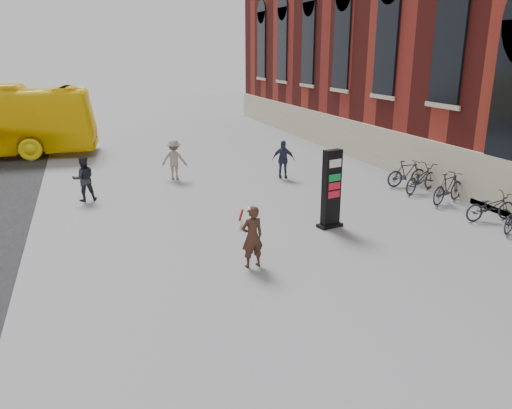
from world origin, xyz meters
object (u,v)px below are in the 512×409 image
object	(u,v)px
pedestrian_a	(84,179)
pedestrian_c	(283,160)
woman	(252,236)
bike_7	(407,173)
bike_4	(491,207)
bike_5	(448,188)
bike_6	(421,178)
info_pylon	(331,189)
pedestrian_b	(174,159)

from	to	relation	value
pedestrian_a	pedestrian_c	bearing A→B (deg)	177.91
woman	bike_7	size ratio (longest dim) A/B	0.90
bike_4	bike_5	bearing A→B (deg)	6.00
woman	bike_4	size ratio (longest dim) A/B	0.91
woman	pedestrian_a	size ratio (longest dim) A/B	0.98
bike_4	bike_6	size ratio (longest dim) A/B	0.87
pedestrian_a	bike_4	size ratio (longest dim) A/B	0.93
bike_5	bike_6	size ratio (longest dim) A/B	0.93
bike_6	info_pylon	bearing A→B (deg)	92.05
bike_7	bike_5	bearing A→B (deg)	-179.20
pedestrian_a	bike_7	size ratio (longest dim) A/B	0.92
pedestrian_a	bike_4	bearing A→B (deg)	144.29
info_pylon	bike_7	bearing A→B (deg)	21.15
pedestrian_c	bike_6	xyz separation A→B (m)	(4.09, -3.63, -0.27)
woman	bike_7	distance (m)	9.72
info_pylon	bike_5	size ratio (longest dim) A/B	1.29
pedestrian_a	pedestrian_c	world-z (taller)	pedestrian_a
bike_5	bike_7	bearing A→B (deg)	-20.71
pedestrian_c	bike_6	world-z (taller)	pedestrian_c
pedestrian_a	bike_4	distance (m)	13.57
pedestrian_b	bike_4	size ratio (longest dim) A/B	0.96
info_pylon	pedestrian_a	xyz separation A→B (m)	(-6.94, 5.32, -0.38)
pedestrian_b	bike_7	distance (m)	9.34
info_pylon	bike_7	world-z (taller)	info_pylon
pedestrian_b	bike_5	distance (m)	10.60
woman	bike_5	xyz separation A→B (m)	(8.16, 2.89, -0.25)
info_pylon	woman	bearing A→B (deg)	-159.72
pedestrian_c	bike_4	size ratio (longest dim) A/B	0.92
pedestrian_b	woman	bearing A→B (deg)	115.71
pedestrian_a	pedestrian_b	xyz separation A→B (m)	(3.57, 2.06, 0.03)
pedestrian_a	info_pylon	bearing A→B (deg)	135.05
woman	bike_4	distance (m)	8.22
pedestrian_c	bike_6	bearing A→B (deg)	165.08
info_pylon	bike_4	size ratio (longest dim) A/B	1.37
info_pylon	bike_6	distance (m)	5.61
bike_4	pedestrian_b	bearing A→B (deg)	50.71
pedestrian_a	bike_7	bearing A→B (deg)	162.85
bike_6	bike_7	world-z (taller)	bike_7
bike_4	pedestrian_c	bearing A→B (deg)	35.73
woman	pedestrian_b	world-z (taller)	pedestrian_b
pedestrian_c	bike_4	world-z (taller)	pedestrian_c
info_pylon	pedestrian_a	bearing A→B (deg)	130.45
pedestrian_c	bike_7	size ratio (longest dim) A/B	0.91
pedestrian_a	pedestrian_c	xyz separation A→B (m)	(7.87, 0.74, -0.01)
woman	bike_7	world-z (taller)	woman
woman	bike_4	world-z (taller)	woman
pedestrian_a	bike_5	xyz separation A→B (m)	(11.95, -4.42, -0.25)
bike_5	bike_7	world-z (taller)	bike_5
pedestrian_b	pedestrian_c	size ratio (longest dim) A/B	1.04
pedestrian_a	bike_6	xyz separation A→B (m)	(11.95, -2.89, -0.28)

